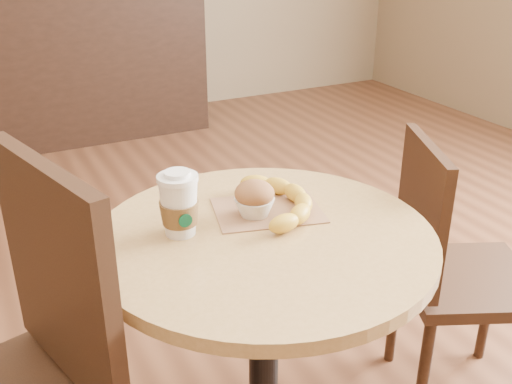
# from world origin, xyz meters

# --- Properties ---
(cafe_table) EXTENTS (0.73, 0.73, 0.75)m
(cafe_table) POSITION_xyz_m (0.09, 0.10, 0.54)
(cafe_table) COLOR black
(cafe_table) RESTS_ON ground
(chair_right) EXTENTS (0.48, 0.48, 0.83)m
(chair_right) POSITION_xyz_m (0.72, 0.16, 0.46)
(chair_right) COLOR #331E11
(chair_right) RESTS_ON ground
(service_counter) EXTENTS (2.30, 0.65, 1.04)m
(service_counter) POSITION_xyz_m (0.00, 3.18, 0.52)
(service_counter) COLOR black
(service_counter) RESTS_ON ground
(kraft_bag) EXTENTS (0.28, 0.23, 0.00)m
(kraft_bag) POSITION_xyz_m (0.15, 0.19, 0.75)
(kraft_bag) COLOR #8C6244
(kraft_bag) RESTS_ON cafe_table
(coffee_cup) EXTENTS (0.09, 0.09, 0.14)m
(coffee_cup) POSITION_xyz_m (-0.07, 0.18, 0.81)
(coffee_cup) COLOR silver
(coffee_cup) RESTS_ON cafe_table
(muffin) EXTENTS (0.09, 0.09, 0.08)m
(muffin) POSITION_xyz_m (0.11, 0.18, 0.79)
(muffin) COLOR silver
(muffin) RESTS_ON kraft_bag
(banana) EXTENTS (0.25, 0.33, 0.04)m
(banana) POSITION_xyz_m (0.18, 0.19, 0.77)
(banana) COLOR gold
(banana) RESTS_ON kraft_bag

